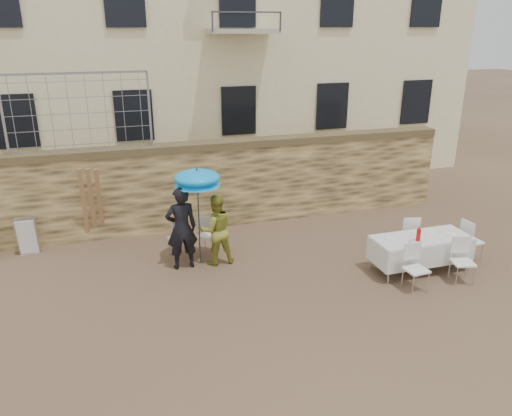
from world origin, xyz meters
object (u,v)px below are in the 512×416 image
object	(u,v)px
couple_chair_left	(179,237)
table_chair_front_right	(463,261)
soda_bottle	(419,235)
umbrella	(197,181)
table_chair_back	(407,234)
man_suit	(182,228)
table_chair_side	(472,240)
couple_chair_right	(209,234)
woman_dress	(216,230)
banquet_table	(422,239)
table_chair_front_left	(416,269)
chair_stack_right	(28,234)

from	to	relation	value
couple_chair_left	table_chair_front_right	world-z (taller)	same
soda_bottle	umbrella	bearing A→B (deg)	156.27
couple_chair_left	table_chair_back	xyz separation A→B (m)	(5.06, -1.37, 0.00)
table_chair_front_right	man_suit	bearing A→B (deg)	169.14
table_chair_back	table_chair_side	world-z (taller)	same
umbrella	couple_chair_left	bearing A→B (deg)	131.63
table_chair_side	man_suit	bearing A→B (deg)	71.37
table_chair_back	man_suit	bearing A→B (deg)	3.28
umbrella	table_chair_side	size ratio (longest dim) A/B	2.12
man_suit	couple_chair_right	bearing A→B (deg)	-145.35
woman_dress	soda_bottle	size ratio (longest dim) A/B	6.16
soda_bottle	table_chair_side	xyz separation A→B (m)	(1.60, 0.25, -0.43)
woman_dress	table_chair_side	bearing A→B (deg)	161.65
banquet_table	table_chair_side	bearing A→B (deg)	4.09
umbrella	table_chair_front_left	size ratio (longest dim) A/B	2.12
couple_chair_right	banquet_table	xyz separation A→B (m)	(4.16, -2.17, 0.25)
woman_dress	chair_stack_right	bearing A→B (deg)	-26.78
couple_chair_left	soda_bottle	bearing A→B (deg)	143.30
chair_stack_right	couple_chair_left	bearing A→B (deg)	-20.65
man_suit	woman_dress	bearing A→B (deg)	176.50
couple_chair_left	table_chair_side	bearing A→B (deg)	151.47
umbrella	banquet_table	bearing A→B (deg)	-21.12
umbrella	table_chair_front_left	bearing A→B (deg)	-32.64
umbrella	table_chair_side	xyz separation A→B (m)	(5.86, -1.62, -1.44)
soda_bottle	chair_stack_right	xyz separation A→B (m)	(-7.97, 3.57, -0.45)
table_chair_front_left	umbrella	bearing A→B (deg)	143.19
soda_bottle	table_chair_back	xyz separation A→B (m)	(0.40, 0.95, -0.43)
couple_chair_right	table_chair_front_right	xyz separation A→B (m)	(4.66, -2.92, 0.00)
umbrella	couple_chair_left	xyz separation A→B (m)	(-0.40, 0.45, -1.44)
umbrella	chair_stack_right	bearing A→B (deg)	155.41
soda_bottle	table_chair_front_right	xyz separation A→B (m)	(0.70, -0.60, -0.43)
table_chair_front_right	table_chair_side	size ratio (longest dim) A/B	1.00
couple_chair_left	umbrella	bearing A→B (deg)	121.42
man_suit	table_chair_back	world-z (taller)	man_suit
table_chair_front_right	chair_stack_right	bearing A→B (deg)	167.33
couple_chair_left	soda_bottle	xyz separation A→B (m)	(4.66, -2.32, 0.43)
couple_chair_right	table_chair_front_left	xyz separation A→B (m)	(3.56, -2.92, 0.00)
woman_dress	umbrella	size ratio (longest dim) A/B	0.79
woman_dress	table_chair_front_left	distance (m)	4.25
woman_dress	chair_stack_right	xyz separation A→B (m)	(-4.05, 1.80, -0.34)
soda_bottle	table_chair_front_right	distance (m)	1.02
table_chair_front_left	table_chair_side	world-z (taller)	same
table_chair_side	table_chair_back	bearing A→B (deg)	54.79
woman_dress	table_chair_front_right	xyz separation A→B (m)	(4.61, -2.37, -0.32)
couple_chair_left	banquet_table	size ratio (longest dim) A/B	0.46
man_suit	table_chair_front_right	bearing A→B (deg)	152.61
table_chair_front_right	banquet_table	bearing A→B (deg)	136.71
table_chair_front_left	man_suit	bearing A→B (deg)	146.71
table_chair_front_right	table_chair_side	xyz separation A→B (m)	(0.90, 0.85, 0.00)
table_chair_side	chair_stack_right	world-z (taller)	table_chair_side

